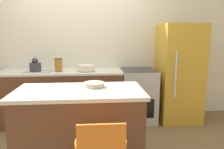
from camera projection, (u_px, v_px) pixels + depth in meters
ground_plane at (79, 130)px, 3.50m from camera, size 14.00×14.00×0.00m
wall_back at (80, 46)px, 3.94m from camera, size 8.00×0.06×2.60m
back_counter at (62, 97)px, 3.73m from camera, size 2.03×0.64×0.91m
kitchen_island at (80, 128)px, 2.49m from camera, size 1.41×0.74×0.91m
oven_range at (138, 95)px, 3.83m from camera, size 0.58×0.65×0.91m
refrigerator at (179, 73)px, 3.81m from camera, size 0.69×0.70×1.68m
kettle at (35, 66)px, 3.55m from camera, size 0.18×0.18×0.22m
mixing_bowl at (86, 68)px, 3.62m from camera, size 0.29×0.29×0.10m
canister_jar at (58, 65)px, 3.57m from camera, size 0.13×0.13×0.21m
fruit_bowl at (94, 85)px, 2.53m from camera, size 0.24×0.24×0.05m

